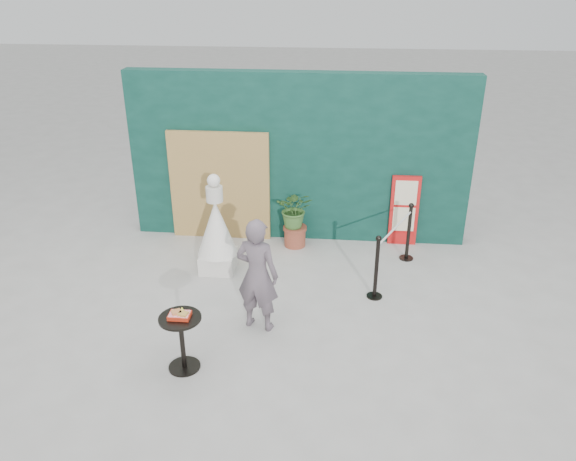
# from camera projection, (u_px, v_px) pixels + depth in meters

# --- Properties ---
(ground) EXTENTS (60.00, 60.00, 0.00)m
(ground) POSITION_uv_depth(u_px,v_px,m) (280.00, 333.00, 7.72)
(ground) COLOR #ADAAA5
(ground) RESTS_ON ground
(back_wall) EXTENTS (6.00, 0.30, 3.00)m
(back_wall) POSITION_uv_depth(u_px,v_px,m) (299.00, 158.00, 9.91)
(back_wall) COLOR #0A2E27
(back_wall) RESTS_ON ground
(bamboo_fence) EXTENTS (1.80, 0.08, 2.00)m
(bamboo_fence) POSITION_uv_depth(u_px,v_px,m) (220.00, 186.00, 10.06)
(bamboo_fence) COLOR tan
(bamboo_fence) RESTS_ON ground
(woman) EXTENTS (0.68, 0.53, 1.64)m
(woman) POSITION_uv_depth(u_px,v_px,m) (257.00, 275.00, 7.53)
(woman) COLOR #61535B
(woman) RESTS_ON ground
(menu_board) EXTENTS (0.50, 0.07, 1.30)m
(menu_board) POSITION_uv_depth(u_px,v_px,m) (404.00, 211.00, 9.93)
(menu_board) COLOR red
(menu_board) RESTS_ON ground
(statue) EXTENTS (0.65, 0.65, 1.67)m
(statue) POSITION_uv_depth(u_px,v_px,m) (217.00, 232.00, 9.06)
(statue) COLOR silver
(statue) RESTS_ON ground
(cafe_table) EXTENTS (0.52, 0.52, 0.75)m
(cafe_table) POSITION_uv_depth(u_px,v_px,m) (181.00, 335.00, 6.85)
(cafe_table) COLOR black
(cafe_table) RESTS_ON ground
(food_basket) EXTENTS (0.26, 0.19, 0.11)m
(food_basket) POSITION_uv_depth(u_px,v_px,m) (180.00, 315.00, 6.73)
(food_basket) COLOR red
(food_basket) RESTS_ON cafe_table
(planter) EXTENTS (0.63, 0.54, 1.07)m
(planter) POSITION_uv_depth(u_px,v_px,m) (295.00, 214.00, 9.88)
(planter) COLOR #974131
(planter) RESTS_ON ground
(stanchion_barrier) EXTENTS (0.84, 1.54, 1.03)m
(stanchion_barrier) POSITION_uv_depth(u_px,v_px,m) (394.00, 249.00, 8.92)
(stanchion_barrier) COLOR black
(stanchion_barrier) RESTS_ON ground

